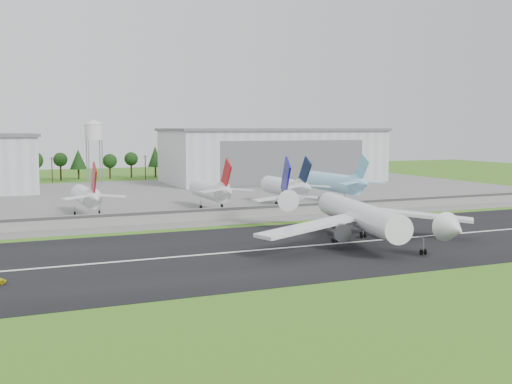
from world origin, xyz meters
name	(u,v)px	position (x,y,z in m)	size (l,w,h in m)	color
ground	(283,259)	(0.00, 0.00, 0.00)	(600.00, 600.00, 0.00)	#2F6B19
runway	(262,250)	(0.00, 10.00, 0.05)	(320.00, 60.00, 0.10)	black
runway_centerline	(262,250)	(0.00, 10.00, 0.11)	(220.00, 1.00, 0.02)	white
apron	(139,198)	(0.00, 120.00, 0.05)	(320.00, 150.00, 0.10)	slate
blast_fence	(195,215)	(0.00, 54.99, 1.81)	(240.00, 0.61, 3.50)	gray
hangar_east	(273,155)	(75.00, 164.92, 12.63)	(102.00, 47.00, 25.20)	silver
water_tower	(94,130)	(-5.00, 185.00, 24.55)	(8.40, 8.40, 29.40)	#99999E
utility_poles	(100,181)	(0.00, 200.00, 0.00)	(230.00, 3.00, 12.00)	black
treeline	(95,179)	(0.00, 215.00, 0.00)	(320.00, 16.00, 22.00)	black
main_airliner	(360,221)	(23.66, 9.57, 4.89)	(55.88, 58.80, 18.17)	white
parked_jet_red_a	(88,196)	(-25.23, 76.51, 5.89)	(7.36, 31.29, 16.37)	white
parked_jet_red_b	(213,190)	(12.96, 76.56, 6.14)	(7.36, 31.29, 16.65)	silver
parked_jet_navy	(288,187)	(39.03, 76.57, 6.23)	(7.36, 31.29, 16.74)	white
parked_jet_skyblue	(338,183)	(60.98, 81.61, 6.49)	(7.36, 37.29, 17.06)	#8ED3F6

